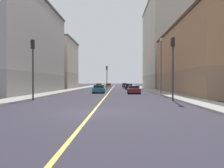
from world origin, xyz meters
TOP-DOWN VIEW (x-y plane):
  - ground_plane at (0.00, 0.00)m, footprint 400.00×400.00m
  - sidewalk_left at (8.67, 49.00)m, footprint 2.72×168.00m
  - sidewalk_right at (-8.67, 49.00)m, footprint 2.72×168.00m
  - lane_center_stripe at (0.00, 49.00)m, footprint 0.16×154.00m
  - building_left_near at (15.15, 20.79)m, footprint 10.53×25.97m
  - building_left_mid at (15.15, 49.03)m, footprint 10.53×24.83m
  - building_right_corner at (-15.15, 21.47)m, footprint 10.53×24.96m
  - building_right_midblock at (-15.15, 43.74)m, footprint 10.53×14.35m
  - traffic_light_left_near at (6.90, 8.23)m, footprint 0.40×0.32m
  - traffic_light_right_near at (-6.93, 8.23)m, footprint 0.40×0.32m
  - traffic_light_median_far at (-0.93, 36.35)m, footprint 0.40×0.32m
  - street_lamp_left_near at (7.91, 19.10)m, footprint 0.36×0.36m
  - car_orange at (-1.60, 61.37)m, footprint 1.92×4.34m
  - car_teal at (-1.58, 22.79)m, footprint 2.04×4.41m
  - car_maroon at (4.05, 21.08)m, footprint 2.01×4.23m
  - car_blue at (4.10, 49.87)m, footprint 2.04×4.38m
  - car_yellow at (-3.91, 50.11)m, footprint 1.98×4.04m
  - car_black at (4.26, 39.22)m, footprint 1.77×4.28m
  - car_red at (4.01, 64.12)m, footprint 1.92×4.47m

SIDE VIEW (x-z plane):
  - ground_plane at x=0.00m, z-range 0.00..0.00m
  - lane_center_stripe at x=0.00m, z-range 0.00..0.01m
  - sidewalk_left at x=8.67m, z-range 0.00..0.15m
  - sidewalk_right at x=-8.67m, z-range 0.00..0.15m
  - car_maroon at x=4.05m, z-range -0.01..1.23m
  - car_orange at x=-1.60m, z-range -0.01..1.26m
  - car_teal at x=-1.58m, z-range -0.02..1.27m
  - car_black at x=4.26m, z-range -0.01..1.31m
  - car_red at x=4.01m, z-range -0.02..1.32m
  - car_blue at x=4.10m, z-range -0.01..1.32m
  - car_yellow at x=-3.91m, z-range -0.01..1.33m
  - traffic_light_median_far at x=-0.93m, z-range 0.84..6.26m
  - traffic_light_right_near at x=-6.93m, z-range 0.88..6.90m
  - traffic_light_left_near at x=6.90m, z-range 0.90..7.05m
  - street_lamp_left_near at x=7.91m, z-range 0.93..8.99m
  - building_left_near at x=15.15m, z-range 0.01..10.59m
  - building_right_midblock at x=-15.15m, z-range 0.01..12.85m
  - building_right_corner at x=-15.15m, z-range 0.01..15.15m
  - building_left_mid at x=15.15m, z-range 0.01..24.06m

